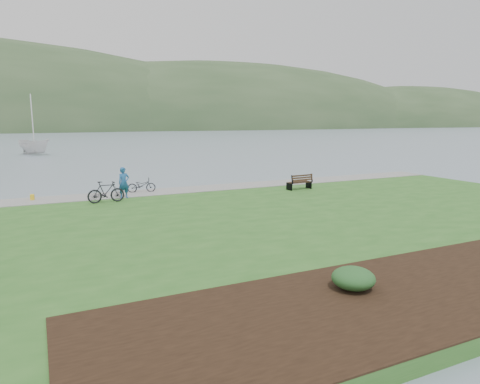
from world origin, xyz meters
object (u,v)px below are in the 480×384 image
object	(u,v)px
bicycle_a	(141,185)
park_bench	(300,182)
person	(124,180)
sailboat	(35,155)

from	to	relation	value
bicycle_a	park_bench	bearing A→B (deg)	-100.13
person	bicycle_a	distance (m)	1.93
bicycle_a	sailboat	bearing A→B (deg)	17.33
person	park_bench	bearing A→B (deg)	-20.38
park_bench	person	distance (m)	10.10
park_bench	bicycle_a	xyz separation A→B (m)	(-8.74, 3.00, -0.06)
park_bench	sailboat	distance (m)	42.16
person	sailboat	xyz separation A→B (m)	(-4.27, 38.06, -1.36)
person	bicycle_a	size ratio (longest dim) A/B	1.23
person	bicycle_a	bearing A→B (deg)	37.42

